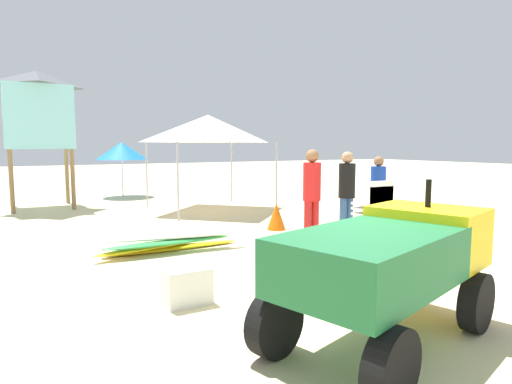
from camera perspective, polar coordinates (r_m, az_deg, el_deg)
name	(u,v)px	position (r m, az deg, el deg)	size (l,w,h in m)	color
ground	(354,296)	(5.71, 12.66, -13.08)	(80.00, 80.00, 0.00)	beige
utility_cart	(391,259)	(4.39, 17.21, -8.35)	(2.79, 1.92, 1.50)	#1E6B38
stacked_plastic_chairs	(376,213)	(7.49, 15.36, -2.69)	(0.48, 0.48, 1.29)	white
surfboard_pile	(170,243)	(7.84, -11.18, -6.55)	(2.69, 0.87, 0.32)	yellow
lifeguard_near_center	(347,189)	(8.67, 11.76, 0.32)	(0.32, 0.32, 1.74)	#33598C
lifeguard_near_right	(378,189)	(9.64, 15.63, 0.37)	(0.32, 0.32, 1.63)	#194C19
lifeguard_far_right	(312,191)	(7.92, 7.30, 0.09)	(0.32, 0.32, 1.79)	red
popup_canopy	(208,129)	(12.62, -6.25, 8.20)	(2.88, 2.88, 2.72)	#B2B2B7
lifeguard_tower	(38,110)	(14.44, -26.59, 9.58)	(1.98, 1.98, 4.01)	olive
beach_umbrella_mid	(122,151)	(16.49, -17.14, 5.16)	(1.80, 1.80, 1.98)	beige
traffic_cone_near	(276,216)	(9.68, 2.68, -3.18)	(0.42, 0.42, 0.60)	orange
traffic_cone_far	(391,227)	(8.76, 17.21, -4.44)	(0.42, 0.42, 0.60)	orange
cooler_box	(187,286)	(5.31, -8.96, -12.04)	(0.53, 0.34, 0.43)	white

